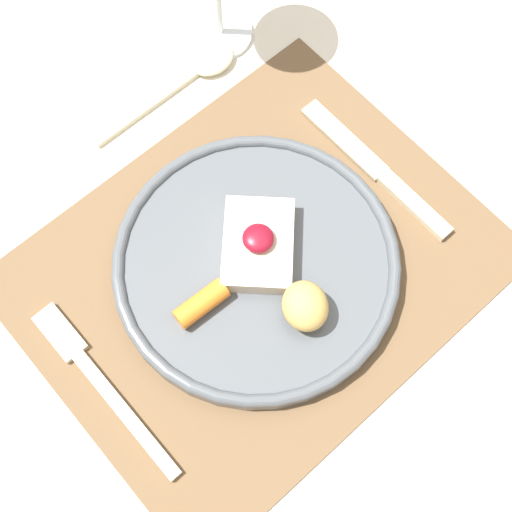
# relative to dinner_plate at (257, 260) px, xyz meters

# --- Properties ---
(ground_plane) EXTENTS (8.00, 8.00, 0.00)m
(ground_plane) POSITION_rel_dinner_plate_xyz_m (-0.00, -0.00, -0.74)
(ground_plane) COLOR gray
(dining_table) EXTENTS (1.12, 1.25, 0.72)m
(dining_table) POSITION_rel_dinner_plate_xyz_m (-0.00, -0.00, -0.10)
(dining_table) COLOR beige
(dining_table) RESTS_ON ground_plane
(placemat) EXTENTS (0.43, 0.34, 0.00)m
(placemat) POSITION_rel_dinner_plate_xyz_m (-0.00, -0.00, -0.01)
(placemat) COLOR brown
(placemat) RESTS_ON dining_table
(dinner_plate) EXTENTS (0.27, 0.27, 0.05)m
(dinner_plate) POSITION_rel_dinner_plate_xyz_m (0.00, 0.00, 0.00)
(dinner_plate) COLOR #4C5156
(dinner_plate) RESTS_ON placemat
(fork) EXTENTS (0.02, 0.20, 0.01)m
(fork) POSITION_rel_dinner_plate_xyz_m (-0.18, 0.01, -0.01)
(fork) COLOR beige
(fork) RESTS_ON placemat
(knife) EXTENTS (0.02, 0.20, 0.01)m
(knife) POSITION_rel_dinner_plate_xyz_m (0.16, -0.02, -0.01)
(knife) COLOR beige
(knife) RESTS_ON placemat
(spoon) EXTENTS (0.18, 0.04, 0.01)m
(spoon) POSITION_rel_dinner_plate_xyz_m (0.10, 0.21, -0.01)
(spoon) COLOR beige
(spoon) RESTS_ON dining_table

